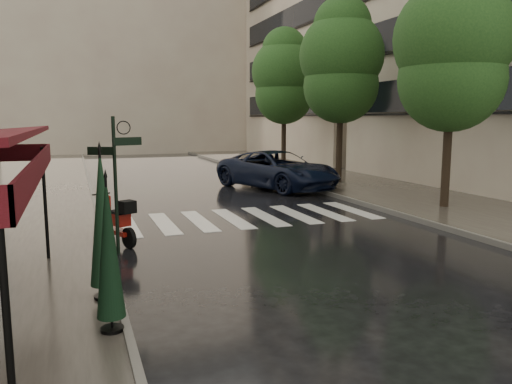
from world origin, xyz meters
TOP-DOWN VIEW (x-y plane):
  - ground at (0.00, 0.00)m, footprint 120.00×120.00m
  - sidewalk_near at (-4.50, 12.00)m, footprint 6.00×60.00m
  - sidewalk_far at (10.25, 12.00)m, footprint 5.50×60.00m
  - curb_near at (-1.45, 12.00)m, footprint 0.12×60.00m
  - curb_far at (7.45, 12.00)m, footprint 0.12×60.00m
  - crosswalk at (2.98, 6.00)m, footprint 7.85×3.20m
  - signpost at (-1.19, 3.00)m, footprint 1.17×0.29m
  - haussmann_far at (16.50, 26.00)m, footprint 8.00×16.00m
  - backdrop_building at (3.00, 38.00)m, footprint 22.00×6.00m
  - tree_near at (9.60, 5.00)m, footprint 3.80×3.80m
  - tree_mid at (9.50, 12.00)m, footprint 3.80×3.80m
  - tree_far at (9.70, 19.00)m, footprint 3.80×3.80m
  - scooter at (-1.16, 3.99)m, footprint 0.97×1.68m
  - parked_car at (6.30, 11.70)m, footprint 4.66×6.51m
  - parasol_front at (-1.65, -1.50)m, footprint 0.39×0.39m
  - parasol_back at (-1.65, -0.12)m, footprint 0.47×0.47m

SIDE VIEW (x-z plane):
  - ground at x=0.00m, z-range 0.00..0.00m
  - crosswalk at x=2.98m, z-range 0.00..0.01m
  - sidewalk_near at x=-4.50m, z-range 0.00..0.12m
  - sidewalk_far at x=10.25m, z-range 0.00..0.12m
  - curb_near at x=-1.45m, z-range -0.01..0.15m
  - curb_far at x=7.45m, z-range -0.01..0.15m
  - scooter at x=-1.16m, z-range -0.04..1.15m
  - parked_car at x=6.30m, z-range 0.00..1.65m
  - parasol_front at x=-1.65m, z-range 0.20..2.41m
  - parasol_back at x=-1.65m, z-range 0.21..2.73m
  - signpost at x=-1.19m, z-range 0.28..3.38m
  - tree_near at x=9.60m, z-range 1.33..9.31m
  - tree_far at x=9.70m, z-range 1.37..9.54m
  - tree_mid at x=9.50m, z-range 1.42..9.76m
  - haussmann_far at x=16.50m, z-range 0.00..18.50m
  - backdrop_building at x=3.00m, z-range 0.00..20.00m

